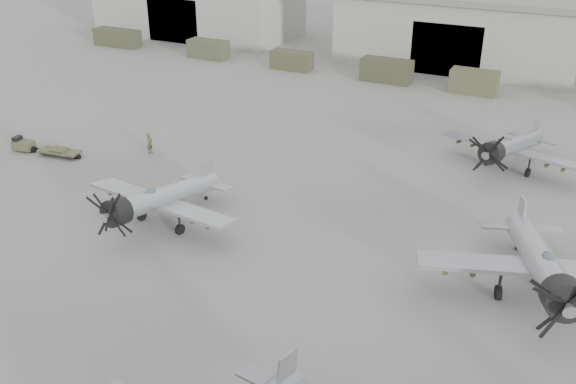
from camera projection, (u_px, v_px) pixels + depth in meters
name	position (u px, v px, depth m)	size (l,w,h in m)	color
ground	(161.00, 368.00, 30.59)	(220.00, 220.00, 0.00)	#5B5B59
hangar_left	(199.00, 3.00, 93.47)	(29.00, 14.80, 8.70)	#9B9B91
hangar_center	(460.00, 27.00, 78.50)	(29.00, 14.80, 8.70)	#9B9B91
support_truck_0	(117.00, 38.00, 87.52)	(6.66, 2.20, 2.28)	#373A26
support_truck_1	(208.00, 49.00, 81.75)	(5.20, 2.20, 2.29)	#3E422B
support_truck_2	(292.00, 60.00, 77.11)	(4.95, 2.20, 2.17)	#3C3B27
support_truck_3	(387.00, 70.00, 72.34)	(5.74, 2.20, 2.55)	#373825
support_truck_4	(474.00, 82.00, 68.51)	(5.00, 2.20, 2.49)	#48472F
aircraft_mid_1	(157.00, 200.00, 41.83)	(11.49, 10.34, 4.57)	#979A9F
aircraft_mid_2	(543.00, 266.00, 34.18)	(13.17, 11.86, 5.28)	#95979D
aircraft_far_1	(510.00, 147.00, 50.00)	(11.29, 10.16, 4.50)	gray
tug_trailer	(37.00, 148.00, 54.03)	(6.33, 1.94, 1.26)	#44452D
ground_crew	(150.00, 143.00, 53.76)	(0.67, 0.44, 1.83)	#46472E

